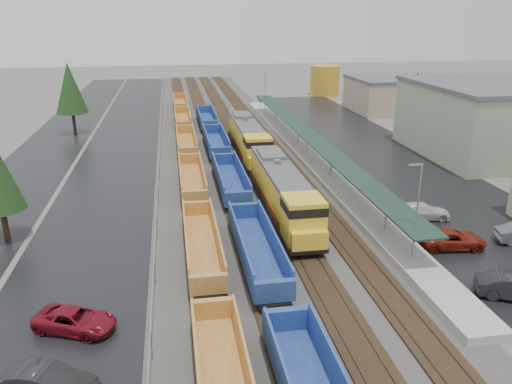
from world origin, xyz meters
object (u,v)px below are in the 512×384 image
(parked_car_west_c, at_px, (75,320))
(parked_car_east_c, at_px, (422,211))
(well_string_blue, at_px, (241,209))
(locomotive_trail, at_px, (248,139))
(well_string_yellow, at_px, (192,179))
(parked_car_east_b, at_px, (452,239))
(storage_tank, at_px, (325,80))
(locomotive_lead, at_px, (283,192))
(parked_car_west_b, at_px, (47,383))

(parked_car_west_c, relative_size, parked_car_east_c, 0.97)
(well_string_blue, bearing_deg, locomotive_trail, 79.42)
(well_string_yellow, height_order, parked_car_west_c, well_string_yellow)
(parked_car_east_b, bearing_deg, well_string_yellow, 55.16)
(parked_car_east_b, relative_size, parked_car_east_c, 1.06)
(parked_car_west_c, bearing_deg, storage_tank, -3.63)
(parked_car_west_c, height_order, parked_car_east_c, parked_car_east_c)
(well_string_yellow, bearing_deg, parked_car_east_c, -29.98)
(locomotive_lead, distance_m, well_string_yellow, 12.28)
(well_string_yellow, distance_m, parked_car_east_c, 23.75)
(parked_car_east_b, bearing_deg, parked_car_west_b, 119.97)
(locomotive_lead, distance_m, parked_car_west_b, 26.65)
(locomotive_lead, height_order, well_string_blue, locomotive_lead)
(parked_car_west_c, bearing_deg, locomotive_lead, -24.18)
(locomotive_lead, xyz_separation_m, well_string_yellow, (-8.00, 9.22, -1.31))
(parked_car_east_b, bearing_deg, locomotive_lead, 61.03)
(well_string_yellow, bearing_deg, parked_car_west_c, -108.25)
(storage_tank, relative_size, parked_car_west_c, 1.36)
(well_string_blue, distance_m, storage_tank, 77.29)
(parked_car_east_c, bearing_deg, well_string_yellow, 69.05)
(parked_car_west_c, distance_m, parked_car_east_c, 31.36)
(parked_car_west_c, height_order, parked_car_east_b, parked_car_east_b)
(well_string_blue, relative_size, parked_car_east_b, 18.34)
(locomotive_trail, xyz_separation_m, well_string_yellow, (-8.00, -11.78, -1.31))
(locomotive_trail, relative_size, parked_car_west_b, 4.18)
(storage_tank, height_order, parked_car_east_b, storage_tank)
(well_string_yellow, bearing_deg, parked_car_east_b, -41.89)
(locomotive_lead, height_order, parked_car_east_c, locomotive_lead)
(well_string_yellow, xyz_separation_m, parked_car_east_b, (20.05, -17.98, -0.39))
(parked_car_east_c, bearing_deg, locomotive_lead, 87.14)
(locomotive_lead, xyz_separation_m, parked_car_east_c, (12.57, -2.65, -1.71))
(well_string_blue, relative_size, parked_car_east_c, 19.36)
(well_string_blue, bearing_deg, parked_car_west_b, -121.52)
(parked_car_east_c, bearing_deg, parked_car_west_c, 122.92)
(storage_tank, bearing_deg, parked_car_west_b, -114.69)
(locomotive_trail, bearing_deg, storage_tank, 62.80)
(well_string_yellow, bearing_deg, storage_tank, 61.39)
(parked_car_west_c, bearing_deg, parked_car_east_b, -54.63)
(storage_tank, height_order, parked_car_east_c, storage_tank)
(locomotive_lead, distance_m, parked_car_west_c, 22.32)
(well_string_yellow, relative_size, parked_car_east_c, 22.23)
(locomotive_trail, distance_m, parked_car_east_c, 26.84)
(locomotive_trail, bearing_deg, well_string_yellow, -124.19)
(well_string_yellow, bearing_deg, locomotive_lead, -49.06)
(locomotive_lead, xyz_separation_m, parked_car_west_b, (-16.53, -20.84, -1.64))
(locomotive_lead, xyz_separation_m, well_string_blue, (-4.00, -0.41, -1.25))
(well_string_blue, bearing_deg, parked_car_east_b, -27.49)
(parked_car_west_b, relative_size, parked_car_east_b, 0.91)
(well_string_blue, relative_size, parked_car_west_c, 19.94)
(storage_tank, distance_m, parked_car_east_c, 74.78)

